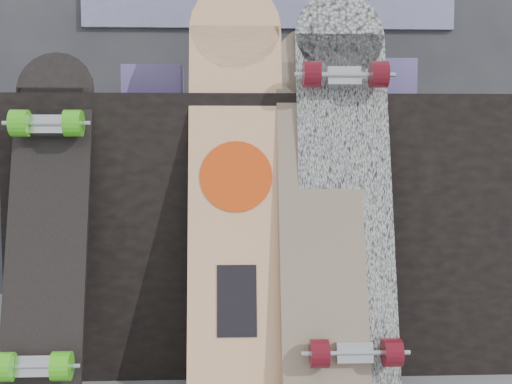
{
  "coord_description": "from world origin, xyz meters",
  "views": [
    {
      "loc": [
        -0.18,
        -1.56,
        0.67
      ],
      "look_at": [
        -0.1,
        0.2,
        0.53
      ],
      "focal_mm": 45.0,
      "sensor_mm": 36.0,
      "label": 1
    }
  ],
  "objects_px": {
    "longboard_geisha": "(236,171)",
    "longboard_celtic": "(320,194)",
    "skateboard_dark": "(47,219)",
    "vendor_table": "(284,224)",
    "longboard_cascadia": "(345,181)"
  },
  "relations": [
    {
      "from": "longboard_geisha",
      "to": "longboard_celtic",
      "type": "xyz_separation_m",
      "value": [
        0.22,
        -0.03,
        -0.06
      ]
    },
    {
      "from": "longboard_geisha",
      "to": "skateboard_dark",
      "type": "bearing_deg",
      "value": -173.84
    },
    {
      "from": "longboard_celtic",
      "to": "vendor_table",
      "type": "bearing_deg",
      "value": 99.68
    },
    {
      "from": "longboard_cascadia",
      "to": "vendor_table",
      "type": "bearing_deg",
      "value": 109.28
    },
    {
      "from": "longboard_cascadia",
      "to": "skateboard_dark",
      "type": "relative_size",
      "value": 1.19
    },
    {
      "from": "vendor_table",
      "to": "longboard_geisha",
      "type": "height_order",
      "value": "longboard_geisha"
    },
    {
      "from": "vendor_table",
      "to": "longboard_cascadia",
      "type": "distance_m",
      "value": 0.43
    },
    {
      "from": "longboard_celtic",
      "to": "longboard_cascadia",
      "type": "relative_size",
      "value": 0.91
    },
    {
      "from": "longboard_geisha",
      "to": "longboard_cascadia",
      "type": "relative_size",
      "value": 1.02
    },
    {
      "from": "longboard_geisha",
      "to": "longboard_celtic",
      "type": "height_order",
      "value": "longboard_geisha"
    },
    {
      "from": "longboard_geisha",
      "to": "skateboard_dark",
      "type": "xyz_separation_m",
      "value": [
        -0.49,
        -0.05,
        -0.12
      ]
    },
    {
      "from": "vendor_table",
      "to": "longboard_celtic",
      "type": "xyz_separation_m",
      "value": [
        0.06,
        -0.37,
        0.13
      ]
    },
    {
      "from": "longboard_geisha",
      "to": "longboard_celtic",
      "type": "distance_m",
      "value": 0.23
    },
    {
      "from": "longboard_geisha",
      "to": "longboard_cascadia",
      "type": "xyz_separation_m",
      "value": [
        0.29,
        -0.03,
        -0.03
      ]
    },
    {
      "from": "vendor_table",
      "to": "skateboard_dark",
      "type": "height_order",
      "value": "skateboard_dark"
    }
  ]
}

